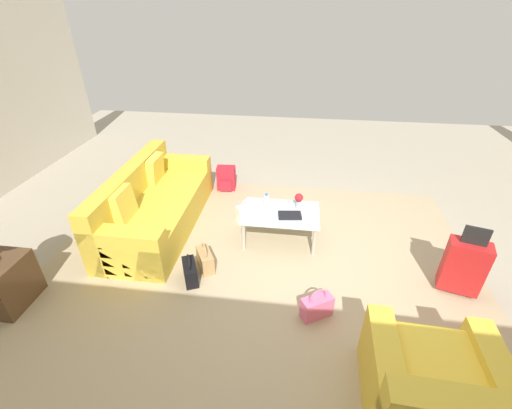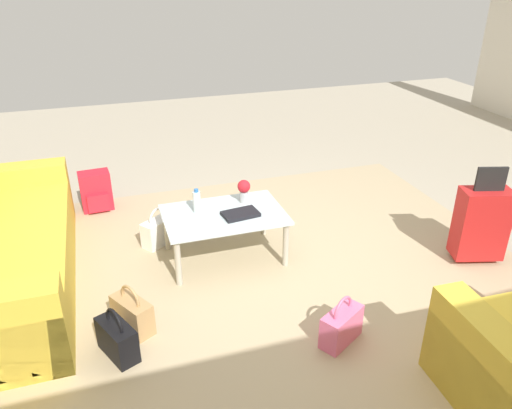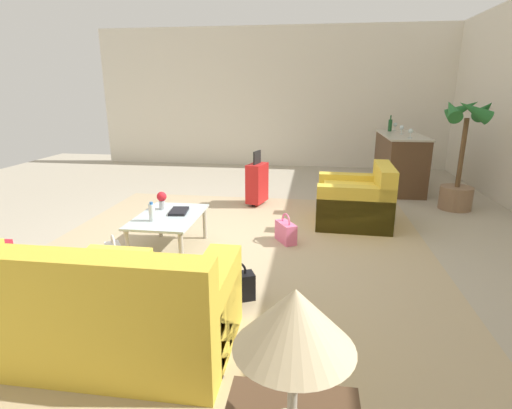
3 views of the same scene
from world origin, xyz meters
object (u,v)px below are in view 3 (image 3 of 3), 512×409
suitcase_red (257,182)px  potted_palm (462,156)px  coffee_table (169,220)px  water_bottle (152,212)px  armchair (358,203)px  wine_bottle_green (390,125)px  wine_glass_right_of_centre (411,131)px  wine_glass_left_of_centre (402,128)px  handbag_tan (213,278)px  handbag_black (236,286)px  wine_glass_leftmost (395,125)px  handbag_pink (286,232)px  bar_console (399,160)px  flower_vase (162,199)px  table_lamp (295,322)px  coffee_table_book (179,211)px  couch (62,312)px  handbag_white (115,256)px

suitcase_red → potted_palm: size_ratio=0.51×
coffee_table → water_bottle: (0.20, -0.10, 0.15)m
armchair → wine_bottle_green: 2.94m
coffee_table → wine_glass_right_of_centre: bearing=133.0°
wine_glass_left_of_centre → handbag_tan: wine_glass_left_of_centre is taller
handbag_tan → handbag_black: (0.12, 0.22, 0.00)m
wine_glass_leftmost → handbag_pink: (3.64, -1.83, -0.96)m
wine_glass_right_of_centre → handbag_pink: 3.20m
wine_glass_leftmost → wine_glass_right_of_centre: bearing=1.0°
armchair → bar_console: (-2.20, 0.93, 0.22)m
handbag_black → potted_palm: 4.25m
flower_vase → wine_glass_leftmost: bearing=140.2°
wine_glass_leftmost → bar_console: bearing=1.2°
table_lamp → potted_palm: bearing=156.3°
wine_glass_left_of_centre → wine_glass_right_of_centre: 0.61m
flower_vase → wine_bottle_green: 4.94m
coffee_table_book → flower_vase: bearing=-120.7°
wine_glass_leftmost → couch: bearing=-28.4°
potted_palm → wine_bottle_green: bearing=-158.1°
wine_glass_right_of_centre → flower_vase: bearing=-50.6°
water_bottle → bar_console: 4.89m
wine_glass_leftmost → handbag_tan: 5.57m
wine_bottle_green → potted_palm: 1.96m
wine_glass_leftmost → handbag_pink: wine_glass_leftmost is taller
handbag_tan → handbag_black: bearing=62.4°
couch → handbag_pink: 2.64m
handbag_tan → handbag_pink: (-1.30, 0.55, 0.00)m
water_bottle → handbag_white: bearing=-45.2°
bar_console → table_lamp: bearing=-14.3°
wine_glass_left_of_centre → wine_glass_right_of_centre: size_ratio=1.00×
table_lamp → flower_vase: bearing=-151.3°
wine_glass_leftmost → flower_vase: bearing=-39.8°
wine_glass_right_of_centre → potted_palm: (0.69, 0.59, -0.28)m
water_bottle → suitcase_red: (-2.20, 0.80, -0.16)m
coffee_table_book → armchair: bearing=112.2°
wine_glass_leftmost → armchair: bearing=-18.1°
wine_glass_right_of_centre → wine_bottle_green: (-1.11, -0.13, 0.01)m
table_lamp → suitcase_red: size_ratio=0.68×
flower_vase → bar_console: bearing=135.3°
water_bottle → bar_console: size_ratio=0.12×
handbag_tan → handbag_pink: 1.42m
flower_vase → coffee_table: bearing=34.3°
couch → table_lamp: size_ratio=3.90×
suitcase_red → coffee_table: bearing=-19.3°
wine_bottle_green → handbag_black: bearing=-22.4°
couch → coffee_table_book: bearing=174.6°
handbag_pink → potted_palm: potted_palm is taller
armchair → table_lamp: bearing=-9.3°
couch → handbag_pink: couch is taller
flower_vase → handbag_pink: size_ratio=0.57×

